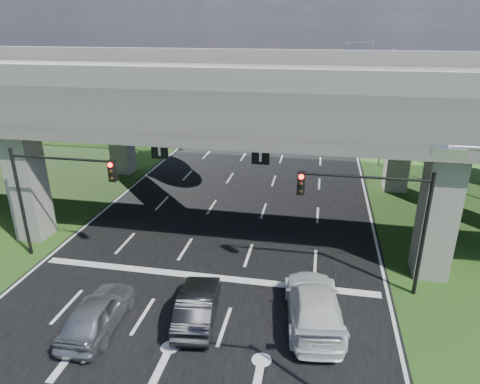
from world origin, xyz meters
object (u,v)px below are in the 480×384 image
(car_silver, at_px, (97,313))
(signal_left, at_px, (55,185))
(car_dark, at_px, (198,305))
(car_white, at_px, (313,305))
(streetlight_far, at_px, (381,99))
(streetlight_beyond, at_px, (366,77))
(signal_right, at_px, (376,209))

(car_silver, bearing_deg, signal_left, -49.47)
(car_dark, relative_size, car_white, 0.78)
(streetlight_far, distance_m, streetlight_beyond, 16.00)
(signal_right, xyz_separation_m, streetlight_beyond, (2.27, 36.06, 1.66))
(signal_left, xyz_separation_m, car_white, (13.22, -2.88, -3.35))
(streetlight_far, distance_m, car_dark, 26.08)
(signal_left, relative_size, car_dark, 1.38)
(signal_right, height_order, signal_left, same)
(car_silver, distance_m, car_white, 8.92)
(car_silver, xyz_separation_m, car_white, (8.66, 2.13, 0.05))
(streetlight_beyond, relative_size, car_dark, 2.31)
(streetlight_beyond, relative_size, car_silver, 2.25)
(streetlight_far, bearing_deg, streetlight_beyond, 90.00)
(streetlight_beyond, bearing_deg, car_white, -96.88)
(streetlight_far, relative_size, car_white, 1.81)
(car_dark, distance_m, car_white, 4.87)
(signal_left, xyz_separation_m, car_silver, (4.56, -5.02, -3.40))
(streetlight_beyond, height_order, car_white, streetlight_beyond)
(signal_left, relative_size, streetlight_beyond, 0.60)
(signal_right, xyz_separation_m, car_silver, (-11.08, -5.02, -3.40))
(streetlight_beyond, distance_m, car_white, 39.54)
(signal_right, bearing_deg, streetlight_beyond, 86.39)
(streetlight_far, xyz_separation_m, car_dark, (-9.50, -23.75, -5.10))
(signal_left, relative_size, car_white, 1.08)
(signal_right, distance_m, streetlight_far, 20.25)
(streetlight_far, height_order, car_white, streetlight_far)
(signal_left, bearing_deg, streetlight_beyond, 63.57)
(streetlight_far, relative_size, streetlight_beyond, 1.00)
(streetlight_far, xyz_separation_m, car_silver, (-13.36, -25.07, -5.06))
(car_dark, bearing_deg, signal_left, -31.01)
(signal_right, xyz_separation_m, car_white, (-2.42, -2.88, -3.35))
(streetlight_far, relative_size, car_dark, 2.31)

